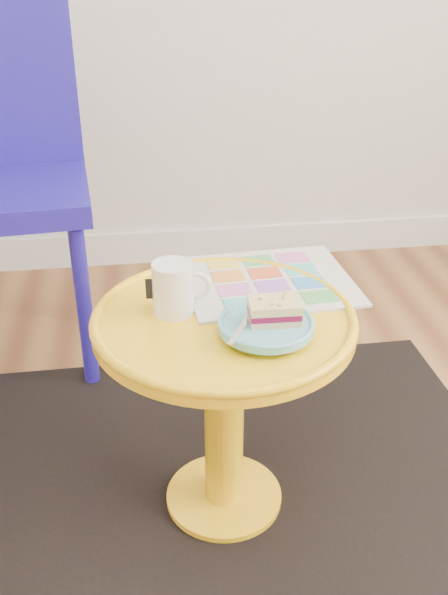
{
  "coord_description": "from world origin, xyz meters",
  "views": [
    {
      "loc": [
        0.24,
        -0.28,
        1.07
      ],
      "look_at": [
        0.38,
        0.76,
        0.5
      ],
      "focal_mm": 40.0,
      "sensor_mm": 36.0,
      "label": 1
    }
  ],
  "objects": [
    {
      "name": "rug",
      "position": [
        0.38,
        0.76,
        0.0
      ],
      "size": [
        1.31,
        1.11,
        0.01
      ],
      "primitive_type": "cube",
      "rotation": [
        0.0,
        0.0,
        0.01
      ],
      "color": "black",
      "rests_on": "ground"
    },
    {
      "name": "side_table",
      "position": [
        0.38,
        0.76,
        0.33
      ],
      "size": [
        0.48,
        0.48,
        0.46
      ],
      "color": "yellow",
      "rests_on": "ground"
    },
    {
      "name": "chair",
      "position": [
        -0.1,
        1.47,
        0.55
      ],
      "size": [
        0.46,
        0.46,
        0.96
      ],
      "rotation": [
        0.0,
        0.0,
        0.08
      ],
      "color": "#201795",
      "rests_on": "ground"
    },
    {
      "name": "newspaper",
      "position": [
        0.49,
        0.88,
        0.46
      ],
      "size": [
        0.35,
        0.3,
        0.01
      ],
      "primitive_type": "cube",
      "rotation": [
        0.0,
        0.0,
        0.06
      ],
      "color": "silver",
      "rests_on": "side_table"
    },
    {
      "name": "mug",
      "position": [
        0.3,
        0.79,
        0.51
      ],
      "size": [
        0.11,
        0.08,
        0.1
      ],
      "rotation": [
        0.0,
        0.0,
        -0.09
      ],
      "color": "white",
      "rests_on": "side_table"
    },
    {
      "name": "plate",
      "position": [
        0.45,
        0.68,
        0.48
      ],
      "size": [
        0.17,
        0.17,
        0.02
      ],
      "color": "#5EB5C8",
      "rests_on": "newspaper"
    },
    {
      "name": "cake_slice",
      "position": [
        0.46,
        0.69,
        0.5
      ],
      "size": [
        0.09,
        0.06,
        0.04
      ],
      "rotation": [
        0.0,
        0.0,
        -0.04
      ],
      "color": "#D3BC8C",
      "rests_on": "plate"
    },
    {
      "name": "fork",
      "position": [
        0.41,
        0.69,
        0.49
      ],
      "size": [
        0.08,
        0.13,
        0.0
      ],
      "rotation": [
        0.0,
        0.0,
        -0.5
      ],
      "color": "silver",
      "rests_on": "plate"
    }
  ]
}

